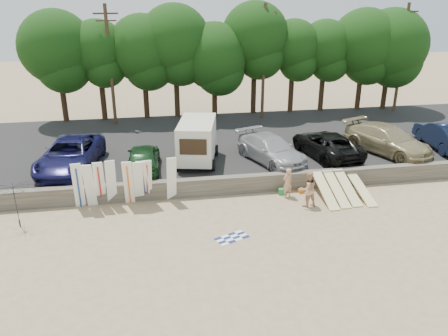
{
  "coord_description": "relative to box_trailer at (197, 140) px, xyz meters",
  "views": [
    {
      "loc": [
        -7.2,
        -18.62,
        10.23
      ],
      "look_at": [
        -3.47,
        3.0,
        1.53
      ],
      "focal_mm": 35.0,
      "sensor_mm": 36.0,
      "label": 1
    }
  ],
  "objects": [
    {
      "name": "surfboard_upright_4",
      "position": [
        -4.0,
        -3.85,
        -0.88
      ],
      "size": [
        0.5,
        0.69,
        2.54
      ],
      "primitive_type": "cube",
      "rotation": [
        0.24,
        0.0,
        -0.0
      ],
      "color": "white",
      "rests_on": "ground"
    },
    {
      "name": "car_5",
      "position": [
        16.49,
        -0.1,
        -0.56
      ],
      "size": [
        2.56,
        5.6,
        1.78
      ],
      "primitive_type": "imported",
      "rotation": [
        0.0,
        0.0,
        3.01
      ],
      "color": "black",
      "rests_on": "parking_lot"
    },
    {
      "name": "surfboard_upright_3",
      "position": [
        -4.88,
        -3.69,
        -0.87
      ],
      "size": [
        0.58,
        0.62,
        2.57
      ],
      "primitive_type": "cube",
      "rotation": [
        0.19,
        0.0,
        0.17
      ],
      "color": "white",
      "rests_on": "ground"
    },
    {
      "name": "surfboard_low_3",
      "position": [
        8.41,
        -4.84,
        -1.74
      ],
      "size": [
        0.56,
        2.92,
        0.83
      ],
      "primitive_type": "cube",
      "rotation": [
        0.26,
        0.0,
        0.0
      ],
      "color": "beige",
      "rests_on": "ground"
    },
    {
      "name": "car_0",
      "position": [
        -7.42,
        0.19,
        -0.56
      ],
      "size": [
        3.74,
        6.72,
        1.78
      ],
      "primitive_type": "imported",
      "rotation": [
        0.0,
        0.0,
        -0.13
      ],
      "color": "#11113D",
      "rests_on": "parking_lot"
    },
    {
      "name": "surfboard_low_0",
      "position": [
        6.3,
        -4.91,
        -1.63
      ],
      "size": [
        0.56,
        2.86,
        1.04
      ],
      "primitive_type": "cube",
      "rotation": [
        0.33,
        0.0,
        0.0
      ],
      "color": "beige",
      "rests_on": "ground"
    },
    {
      "name": "car_4",
      "position": [
        12.26,
        -0.38,
        -0.58
      ],
      "size": [
        4.64,
        6.52,
        1.75
      ],
      "primitive_type": "imported",
      "rotation": [
        0.0,
        0.0,
        0.41
      ],
      "color": "#988A60",
      "rests_on": "parking_lot"
    },
    {
      "name": "beachgoer_b",
      "position": [
        5.09,
        -5.49,
        -1.2
      ],
      "size": [
        1.05,
        0.89,
        1.92
      ],
      "primitive_type": "imported",
      "rotation": [
        0.0,
        0.0,
        3.33
      ],
      "color": "tan",
      "rests_on": "ground"
    },
    {
      "name": "car_1",
      "position": [
        -3.23,
        -0.7,
        -0.67
      ],
      "size": [
        2.07,
        4.66,
        1.56
      ],
      "primitive_type": "imported",
      "rotation": [
        0.0,
        0.0,
        3.09
      ],
      "color": "#133618",
      "rests_on": "parking_lot"
    },
    {
      "name": "surfboard_upright_7",
      "position": [
        -3.06,
        -3.71,
        -0.9
      ],
      "size": [
        0.6,
        0.84,
        2.51
      ],
      "primitive_type": "cube",
      "rotation": [
        0.28,
        0.0,
        0.13
      ],
      "color": "white",
      "rests_on": "ground"
    },
    {
      "name": "surfboard_upright_5",
      "position": [
        -3.5,
        -3.81,
        -0.91
      ],
      "size": [
        0.53,
        0.87,
        2.49
      ],
      "primitive_type": "cube",
      "rotation": [
        0.31,
        0.0,
        0.04
      ],
      "color": "white",
      "rests_on": "ground"
    },
    {
      "name": "beachgoer_a",
      "position": [
        4.39,
        -4.25,
        -1.33
      ],
      "size": [
        0.7,
        0.57,
        1.65
      ],
      "primitive_type": "imported",
      "rotation": [
        0.0,
        0.0,
        3.48
      ],
      "color": "tan",
      "rests_on": "ground"
    },
    {
      "name": "surfboard_low_1",
      "position": [
        6.98,
        -4.8,
        -1.64
      ],
      "size": [
        0.56,
        2.86,
        1.03
      ],
      "primitive_type": "cube",
      "rotation": [
        0.33,
        0.0,
        0.0
      ],
      "color": "beige",
      "rests_on": "ground"
    },
    {
      "name": "surfboard_upright_6",
      "position": [
        -3.24,
        -3.72,
        -0.9
      ],
      "size": [
        0.63,
        0.91,
        2.5
      ],
      "primitive_type": "cube",
      "rotation": [
        0.31,
        0.0,
        -0.17
      ],
      "color": "white",
      "rests_on": "ground"
    },
    {
      "name": "surfboard_upright_0",
      "position": [
        -6.5,
        -3.79,
        -0.87
      ],
      "size": [
        0.57,
        0.64,
        2.56
      ],
      "primitive_type": "cube",
      "rotation": [
        0.2,
        0.0,
        0.13
      ],
      "color": "white",
      "rests_on": "ground"
    },
    {
      "name": "car_3",
      "position": [
        8.18,
        -0.21,
        -0.68
      ],
      "size": [
        3.46,
        5.91,
        1.55
      ],
      "primitive_type": "imported",
      "rotation": [
        0.0,
        0.0,
        3.31
      ],
      "color": "black",
      "rests_on": "parking_lot"
    },
    {
      "name": "ground",
      "position": [
        4.55,
        -6.3,
        -2.15
      ],
      "size": [
        120.0,
        120.0,
        0.0
      ],
      "primitive_type": "plane",
      "color": "tan",
      "rests_on": "ground"
    },
    {
      "name": "beach_umbrella",
      "position": [
        -9.13,
        -5.24,
        -1.06
      ],
      "size": [
        3.12,
        3.15,
        2.19
      ],
      "primitive_type": "imported",
      "rotation": [
        0.0,
        0.0,
        3.52
      ],
      "color": "black",
      "rests_on": "ground"
    },
    {
      "name": "surfboard_low_2",
      "position": [
        7.64,
        -4.72,
        -1.64
      ],
      "size": [
        0.56,
        2.86,
        1.03
      ],
      "primitive_type": "cube",
      "rotation": [
        0.33,
        0.0,
        0.0
      ],
      "color": "beige",
      "rests_on": "ground"
    },
    {
      "name": "surfboard_upright_2",
      "position": [
        -5.45,
        -3.69,
        -0.88
      ],
      "size": [
        0.54,
        0.71,
        2.54
      ],
      "primitive_type": "cube",
      "rotation": [
        0.24,
        0.0,
        0.07
      ],
      "color": "white",
      "rests_on": "ground"
    },
    {
      "name": "gear_bag",
      "position": [
        5.33,
        -3.9,
        -2.04
      ],
      "size": [
        0.31,
        0.27,
        0.22
      ],
      "primitive_type": "cube",
      "rotation": [
        0.0,
        0.0,
        0.05
      ],
      "color": "orange",
      "rests_on": "ground"
    },
    {
      "name": "surfboard_upright_8",
      "position": [
        -1.79,
        -3.74,
        -0.87
      ],
      "size": [
        0.56,
        0.63,
        2.56
      ],
      "primitive_type": "cube",
      "rotation": [
        0.2,
        0.0,
        0.12
      ],
      "color": "white",
      "rests_on": "ground"
    },
    {
      "name": "utility_poles",
      "position": [
        6.55,
        9.7,
        3.28
      ],
      "size": [
        25.8,
        0.26,
        9.0
      ],
      "color": "#473321",
      "rests_on": "parking_lot"
    },
    {
      "name": "cooler",
      "position": [
        4.22,
        -3.9,
        -1.99
      ],
      "size": [
        0.45,
        0.39,
        0.32
      ],
      "primitive_type": "cube",
      "rotation": [
        0.0,
        0.0,
        -0.28
      ],
      "color": "#268C3E",
      "rests_on": "ground"
    },
    {
      "name": "parking_lot",
      "position": [
        4.55,
        4.2,
        -1.8
      ],
      "size": [
        44.0,
        14.5,
        0.7
      ],
      "primitive_type": "cube",
      "color": "#282828",
      "rests_on": "ground"
    },
    {
      "name": "seawall",
      "position": [
        4.55,
        -3.3,
        -1.65
      ],
      "size": [
        44.0,
        0.5,
        1.0
      ],
      "primitive_type": "cube",
      "color": "#6B6356",
      "rests_on": "ground"
    },
    {
      "name": "treeline",
      "position": [
        5.11,
        11.15,
        4.25
      ],
      "size": [
        33.55,
        6.46,
        9.22
      ],
      "color": "#382616",
      "rests_on": "parking_lot"
    },
    {
      "name": "beach_towel",
      "position": [
        0.62,
        -8.04,
        -2.15
      ],
      "size": [
        1.97,
        1.97,
        0.0
      ],
      "primitive_type": "plane",
      "rotation": [
        0.0,
        0.0,
        0.41
      ],
      "color": "white",
      "rests_on": "ground"
    },
    {
      "name": "surfboard_upright_1",
      "position": [
        -5.93,
        -3.88,
        -0.89
      ],
      "size": [
        0.52,
        0.77,
        2.52
      ],
      "primitive_type": "cube",
      "rotation": [
        0.27,
        0.0,
        -0.03
      ],
      "color": "white",
      "rests_on": "ground"
    },
    {
      "name": "car_2",
      "position": [
        4.45,
        -0.66,
        -0.66
      ],
      "size": [
        3.95,
        5.88,
        1.58
      ],
      "primitive_type": "imported",
      "rotation": [
        0.0,
        0.0,
        0.35
      ],
      "color": "#A2A1A7",
      "rests_on": "parking_lot"
    },
    {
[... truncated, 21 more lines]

